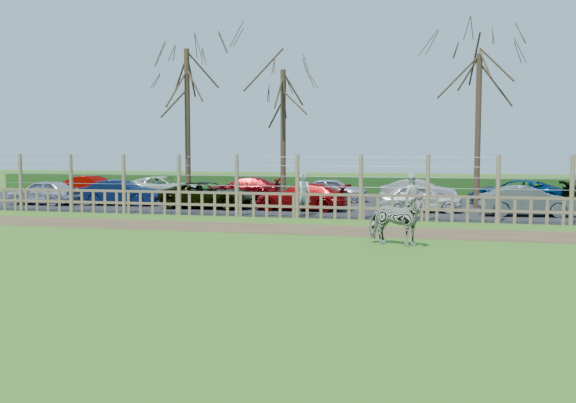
% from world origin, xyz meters
% --- Properties ---
extents(ground, '(120.00, 120.00, 0.00)m').
position_xyz_m(ground, '(0.00, 0.00, 0.00)').
color(ground, olive).
rests_on(ground, ground).
extents(dirt_strip, '(34.00, 2.80, 0.01)m').
position_xyz_m(dirt_strip, '(0.00, 4.50, 0.01)').
color(dirt_strip, brown).
rests_on(dirt_strip, ground).
extents(asphalt, '(44.00, 13.00, 0.04)m').
position_xyz_m(asphalt, '(0.00, 14.50, 0.02)').
color(asphalt, '#232326').
rests_on(asphalt, ground).
extents(hedge, '(46.00, 2.00, 1.10)m').
position_xyz_m(hedge, '(0.00, 21.50, 0.55)').
color(hedge, '#1E4716').
rests_on(hedge, ground).
extents(fence, '(30.16, 0.16, 2.50)m').
position_xyz_m(fence, '(0.00, 8.00, 0.80)').
color(fence, brown).
rests_on(fence, ground).
extents(tree_left, '(4.80, 4.80, 7.88)m').
position_xyz_m(tree_left, '(-6.50, 12.50, 5.62)').
color(tree_left, '#3D2B1E').
rests_on(tree_left, ground).
extents(tree_mid, '(4.80, 4.80, 6.83)m').
position_xyz_m(tree_mid, '(-2.00, 13.50, 4.87)').
color(tree_mid, '#3D2B1E').
rests_on(tree_mid, ground).
extents(tree_right, '(4.80, 4.80, 7.35)m').
position_xyz_m(tree_right, '(7.00, 14.00, 5.24)').
color(tree_right, '#3D2B1E').
rests_on(tree_right, ground).
extents(zebra, '(1.85, 1.23, 1.43)m').
position_xyz_m(zebra, '(4.32, 1.55, 0.72)').
color(zebra, gray).
rests_on(zebra, ground).
extents(visitor_a, '(0.64, 0.42, 1.72)m').
position_xyz_m(visitor_a, '(0.08, 8.67, 0.90)').
color(visitor_a, silver).
rests_on(visitor_a, asphalt).
extents(visitor_b, '(0.98, 0.86, 1.72)m').
position_xyz_m(visitor_b, '(4.33, 8.86, 0.90)').
color(visitor_b, silver).
rests_on(visitor_b, asphalt).
extents(car_0, '(3.52, 1.42, 1.20)m').
position_xyz_m(car_0, '(-13.29, 10.72, 0.64)').
color(car_0, '#ADAFCB').
rests_on(car_0, asphalt).
extents(car_1, '(3.74, 1.57, 1.20)m').
position_xyz_m(car_1, '(-9.46, 11.33, 0.64)').
color(car_1, '#0A1643').
rests_on(car_1, asphalt).
extents(car_2, '(4.33, 2.01, 1.20)m').
position_xyz_m(car_2, '(-4.82, 10.84, 0.64)').
color(car_2, black).
rests_on(car_2, asphalt).
extents(car_3, '(4.20, 1.86, 1.20)m').
position_xyz_m(car_3, '(-0.48, 10.87, 0.64)').
color(car_3, '#8F0809').
rests_on(car_3, asphalt).
extents(car_4, '(3.64, 1.73, 1.20)m').
position_xyz_m(car_4, '(4.60, 11.31, 0.64)').
color(car_4, white).
rests_on(car_4, asphalt).
extents(car_5, '(3.76, 1.68, 1.20)m').
position_xyz_m(car_5, '(8.82, 10.69, 0.64)').
color(car_5, slate).
rests_on(car_5, asphalt).
extents(car_7, '(3.72, 1.52, 1.20)m').
position_xyz_m(car_7, '(-13.51, 15.61, 0.64)').
color(car_7, '#900601').
rests_on(car_7, asphalt).
extents(car_8, '(4.33, 2.03, 1.20)m').
position_xyz_m(car_8, '(-9.46, 16.03, 0.64)').
color(car_8, silver).
rests_on(car_8, asphalt).
extents(car_9, '(4.28, 2.09, 1.20)m').
position_xyz_m(car_9, '(-4.86, 16.10, 0.64)').
color(car_9, maroon).
rests_on(car_9, asphalt).
extents(car_10, '(3.63, 1.71, 1.20)m').
position_xyz_m(car_10, '(0.02, 15.96, 0.64)').
color(car_10, '#ABAEC2').
rests_on(car_10, asphalt).
extents(car_11, '(3.75, 1.64, 1.20)m').
position_xyz_m(car_11, '(4.35, 15.62, 0.64)').
color(car_11, '#B8AFB3').
rests_on(car_11, asphalt).
extents(car_12, '(4.49, 2.40, 1.20)m').
position_xyz_m(car_12, '(8.86, 16.32, 0.64)').
color(car_12, '#022650').
rests_on(car_12, asphalt).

